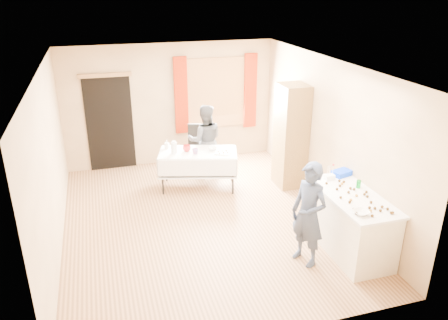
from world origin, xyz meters
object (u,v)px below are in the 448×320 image
object	(u,v)px
party_table	(198,166)
woman	(205,140)
counter	(350,223)
girl	(309,215)
cabinet	(291,136)
chair	(197,156)

from	to	relation	value
party_table	woman	world-z (taller)	woman
counter	girl	xyz separation A→B (m)	(-0.74, -0.11, 0.31)
cabinet	woman	bearing A→B (deg)	147.17
cabinet	girl	distance (m)	2.62
counter	party_table	bearing A→B (deg)	121.34
cabinet	chair	world-z (taller)	cabinet
chair	girl	bearing A→B (deg)	-63.23
party_table	girl	size ratio (longest dim) A/B	1.07
chair	party_table	bearing A→B (deg)	-85.67
chair	cabinet	bearing A→B (deg)	-23.80
girl	woman	world-z (taller)	girl
counter	girl	bearing A→B (deg)	-171.88
party_table	woman	size ratio (longest dim) A/B	1.10
cabinet	counter	world-z (taller)	cabinet
party_table	chair	distance (m)	0.98
counter	chair	bearing A→B (deg)	111.68
woman	cabinet	bearing A→B (deg)	158.44
counter	party_table	xyz separation A→B (m)	(-1.65, 2.72, -0.01)
chair	woman	distance (m)	0.59
cabinet	party_table	xyz separation A→B (m)	(-1.75, 0.35, -0.56)
cabinet	girl	xyz separation A→B (m)	(-0.84, -2.47, -0.24)
cabinet	girl	world-z (taller)	cabinet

